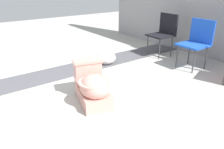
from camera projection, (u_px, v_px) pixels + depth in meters
ground_plane at (79, 106)px, 2.70m from camera, size 14.00×14.00×0.00m
gravel_strip at (73, 69)px, 3.80m from camera, size 0.56×8.00×0.01m
toilet at (93, 86)px, 2.70m from camera, size 0.71×0.52×0.52m
folding_chair_left at (164, 30)px, 4.38m from camera, size 0.46×0.46×0.83m
folding_chair_middle at (197, 39)px, 3.73m from camera, size 0.45×0.45×0.83m
boulder_near at (106, 58)px, 4.02m from camera, size 0.41×0.43×0.24m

